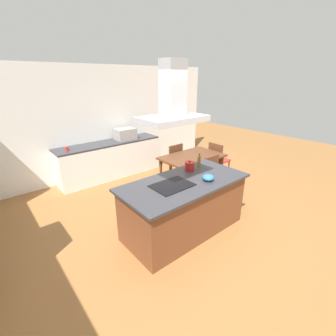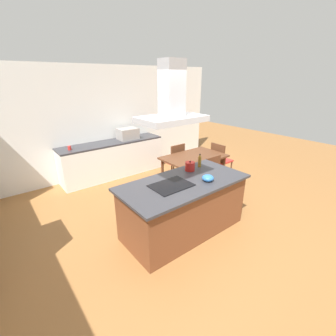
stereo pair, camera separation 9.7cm
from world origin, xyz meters
name	(u,v)px [view 1 (the left image)]	position (x,y,z in m)	size (l,w,h in m)	color
ground	(136,197)	(0.00, 1.50, 0.00)	(16.00, 16.00, 0.00)	#936033
wall_back	(95,123)	(0.00, 3.25, 1.35)	(7.20, 0.10, 2.70)	white
kitchen_island	(184,206)	(0.00, 0.00, 0.45)	(2.07, 1.01, 0.90)	brown
cooktop	(172,185)	(-0.26, 0.00, 0.91)	(0.60, 0.44, 0.01)	black
tea_kettle	(190,166)	(0.38, 0.27, 0.98)	(0.22, 0.17, 0.18)	#B21E19
olive_oil_bottle	(199,161)	(0.63, 0.29, 1.00)	(0.06, 0.06, 0.24)	olive
mixing_bowl	(208,178)	(0.29, -0.22, 0.95)	(0.19, 0.19, 0.10)	#2D6BB7
back_counter	(111,159)	(0.16, 2.88, 0.45)	(2.62, 0.62, 0.90)	white
countertop_microwave	(125,134)	(0.63, 2.88, 1.04)	(0.50, 0.38, 0.28)	#9E9993
coffee_mug_red	(67,149)	(-0.87, 2.82, 0.95)	(0.08, 0.08, 0.09)	red
dining_table	(192,159)	(1.31, 1.10, 0.67)	(1.40, 0.90, 0.75)	#59331E
chair_facing_back_wall	(173,159)	(1.31, 1.77, 0.51)	(0.42, 0.42, 0.89)	red
chair_at_right_end	(217,158)	(2.22, 1.10, 0.51)	(0.42, 0.42, 0.89)	red
chair_facing_island	(215,175)	(1.31, 0.44, 0.51)	(0.42, 0.42, 0.89)	red
range_hood	(173,103)	(-0.26, 0.00, 2.10)	(0.90, 0.55, 0.78)	#ADADB2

